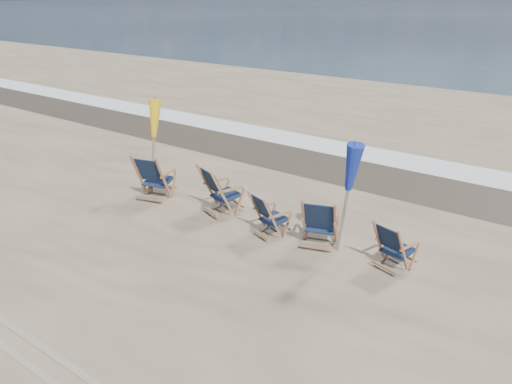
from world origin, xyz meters
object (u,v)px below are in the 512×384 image
beach_chair_3 (335,226)px  umbrella_yellow (151,124)px  beach_chair_2 (272,220)px  beach_chair_1 (222,195)px  umbrella_blue (348,170)px  beach_chair_0 (163,180)px  beach_chair_4 (403,252)px

beach_chair_3 → umbrella_yellow: size_ratio=0.48×
beach_chair_2 → beach_chair_3: (1.13, 0.36, 0.06)m
beach_chair_3 → umbrella_yellow: 4.96m
beach_chair_1 → umbrella_yellow: (-2.31, 0.32, 1.08)m
beach_chair_3 → beach_chair_1: bearing=-15.8°
beach_chair_3 → umbrella_blue: bearing=158.6°
beach_chair_3 → beach_chair_0: bearing=-15.9°
umbrella_yellow → umbrella_blue: bearing=-2.0°
beach_chair_4 → umbrella_yellow: bearing=13.0°
beach_chair_4 → umbrella_yellow: umbrella_yellow is taller
beach_chair_2 → beach_chair_4: (2.44, 0.25, -0.01)m
umbrella_yellow → umbrella_blue: 5.01m
beach_chair_1 → beach_chair_3: 2.53m
umbrella_yellow → beach_chair_2: bearing=-8.1°
beach_chair_3 → umbrella_blue: (0.18, -0.01, 1.10)m
beach_chair_1 → beach_chair_2: beach_chair_1 is taller
beach_chair_4 → umbrella_yellow: (-6.14, 0.28, 1.18)m
beach_chair_1 → beach_chair_4: size_ratio=1.22×
beach_chair_1 → umbrella_yellow: bearing=11.9°
beach_chair_1 → umbrella_yellow: umbrella_yellow is taller
beach_chair_3 → beach_chair_2: bearing=-1.4°
beach_chair_1 → beach_chair_4: beach_chair_1 is taller
beach_chair_4 → umbrella_blue: size_ratio=0.42×
beach_chair_1 → beach_chair_2: 1.42m
beach_chair_0 → beach_chair_4: (5.45, 0.13, -0.11)m
beach_chair_0 → beach_chair_1: (1.61, 0.09, -0.01)m
beach_chair_2 → umbrella_blue: 1.78m
umbrella_blue → beach_chair_3: bearing=177.9°
beach_chair_4 → umbrella_blue: umbrella_blue is taller
beach_chair_1 → beach_chair_3: size_ratio=1.06×
beach_chair_2 → beach_chair_3: bearing=-142.6°
beach_chair_0 → beach_chair_4: bearing=165.9°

